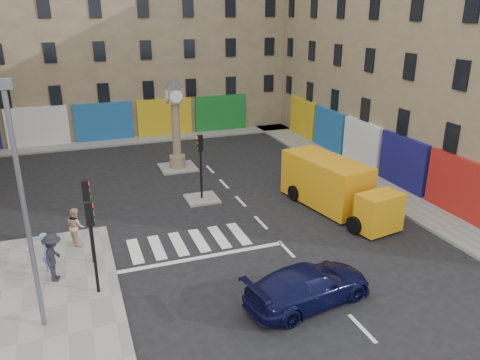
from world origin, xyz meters
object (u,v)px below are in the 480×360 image
clock_pillar (176,117)px  pedestrian_dark (53,257)px  traffic_light_left_far (88,209)px  traffic_light_island (201,157)px  traffic_light_left_near (92,233)px  yellow_van (334,186)px  pedestrian_blue (47,251)px  lamp_post (23,199)px  navy_sedan (309,285)px  pedestrian_tan (76,226)px

clock_pillar → pedestrian_dark: size_ratio=3.04×
traffic_light_left_far → traffic_light_island: bearing=40.6°
traffic_light_island → pedestrian_dark: (-7.80, -6.33, -1.44)m
pedestrian_dark → traffic_light_left_far: bearing=-46.4°
traffic_light_left_near → yellow_van: (12.68, 4.07, -1.30)m
yellow_van → pedestrian_blue: (-14.47, -1.67, -0.34)m
lamp_post → clock_pillar: bearing=61.6°
traffic_light_left_near → pedestrian_blue: bearing=126.8°
traffic_light_island → pedestrian_blue: size_ratio=2.20×
lamp_post → navy_sedan: lamp_post is taller
traffic_light_left_far → yellow_van: 12.86m
traffic_light_left_near → traffic_light_island: 10.03m
pedestrian_blue → pedestrian_tan: bearing=-44.1°
traffic_light_left_near → clock_pillar: size_ratio=0.61×
pedestrian_blue → traffic_light_left_near: bearing=-156.0°
pedestrian_blue → clock_pillar: bearing=-48.2°
pedestrian_dark → navy_sedan: bearing=-106.3°
pedestrian_blue → pedestrian_tan: size_ratio=0.96×
traffic_light_left_far → pedestrian_dark: size_ratio=1.85×
pedestrian_tan → pedestrian_dark: pedestrian_dark is taller
traffic_light_left_near → clock_pillar: bearing=65.5°
traffic_light_left_far → traffic_light_island: (6.30, 5.40, -0.03)m
traffic_light_left_near → navy_sedan: size_ratio=0.73×
lamp_post → pedestrian_blue: (0.11, 3.79, -3.80)m
pedestrian_tan → pedestrian_dark: (-0.92, -2.92, 0.13)m
lamp_post → yellow_van: bearing=20.5°
navy_sedan → lamp_post: bearing=68.5°
clock_pillar → traffic_light_left_near: bearing=-114.5°
navy_sedan → clock_pillar: bearing=-7.1°
lamp_post → navy_sedan: bearing=-11.0°
lamp_post → pedestrian_blue: lamp_post is taller
traffic_light_left_far → pedestrian_dark: traffic_light_left_far is taller
traffic_light_left_near → traffic_light_left_far: same height
navy_sedan → yellow_van: bearing=-47.1°
clock_pillar → yellow_van: clock_pillar is taller
clock_pillar → pedestrian_dark: 14.78m
traffic_light_island → navy_sedan: 11.19m
traffic_light_left_near → navy_sedan: traffic_light_left_near is taller
navy_sedan → pedestrian_dark: (-8.78, 4.66, 0.42)m
traffic_light_island → yellow_van: bearing=-30.3°
clock_pillar → navy_sedan: 17.25m
traffic_light_left_near → yellow_van: bearing=17.8°
traffic_light_left_near → navy_sedan: 8.17m
pedestrian_blue → pedestrian_dark: size_ratio=0.84×
traffic_light_left_near → traffic_light_left_far: 2.40m
clock_pillar → pedestrian_dark: (-7.80, -12.33, -2.40)m
navy_sedan → traffic_light_left_near: bearing=55.9°
navy_sedan → pedestrian_dark: pedestrian_dark is taller
traffic_light_left_near → pedestrian_tan: (-0.58, 4.39, -1.60)m
pedestrian_dark → lamp_post: bearing=-176.3°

